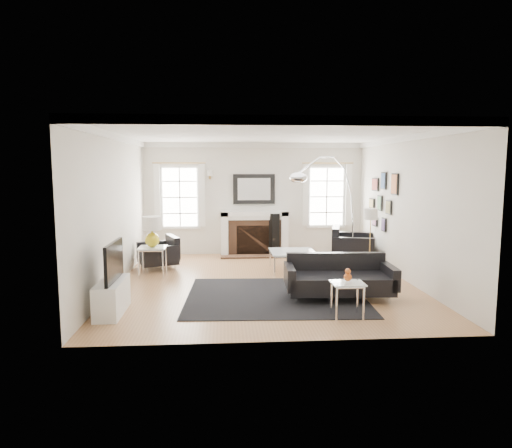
{
  "coord_description": "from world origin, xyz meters",
  "views": [
    {
      "loc": [
        -0.76,
        -8.49,
        2.18
      ],
      "look_at": [
        -0.14,
        0.3,
        1.09
      ],
      "focal_mm": 32.0,
      "sensor_mm": 36.0,
      "label": 1
    }
  ],
  "objects": [
    {
      "name": "gourd_lamp",
      "position": [
        -2.2,
        0.67,
        0.95
      ],
      "size": [
        0.39,
        0.39,
        0.62
      ],
      "color": "gold",
      "rests_on": "side_table_left"
    },
    {
      "name": "ceiling",
      "position": [
        0.0,
        0.0,
        2.8
      ],
      "size": [
        5.5,
        6.0,
        0.02
      ],
      "primitive_type": "cube",
      "color": "white",
      "rests_on": "back_wall"
    },
    {
      "name": "fireplace",
      "position": [
        0.0,
        2.79,
        0.54
      ],
      "size": [
        1.7,
        0.69,
        1.11
      ],
      "color": "white",
      "rests_on": "floor"
    },
    {
      "name": "stick_floor_lamp",
      "position": [
        2.2,
        0.48,
        1.18
      ],
      "size": [
        0.28,
        0.28,
        1.36
      ],
      "color": "#B98C40",
      "rests_on": "floor"
    },
    {
      "name": "floor",
      "position": [
        0.0,
        0.0,
        0.0
      ],
      "size": [
        6.0,
        6.0,
        0.0
      ],
      "primitive_type": "plane",
      "color": "#A06D43",
      "rests_on": "ground"
    },
    {
      "name": "armchair_right",
      "position": [
        2.13,
        1.68,
        0.38
      ],
      "size": [
        1.14,
        1.22,
        0.69
      ],
      "color": "black",
      "rests_on": "floor"
    },
    {
      "name": "right_wall",
      "position": [
        2.75,
        0.0,
        1.4
      ],
      "size": [
        0.04,
        6.0,
        2.8
      ],
      "primitive_type": "cube",
      "color": "beige",
      "rests_on": "floor"
    },
    {
      "name": "mantel_mirror",
      "position": [
        0.0,
        2.95,
        1.65
      ],
      "size": [
        1.05,
        0.07,
        0.75
      ],
      "color": "black",
      "rests_on": "back_wall"
    },
    {
      "name": "sofa",
      "position": [
        1.16,
        -1.09,
        0.32
      ],
      "size": [
        1.85,
        0.92,
        0.59
      ],
      "color": "black",
      "rests_on": "floor"
    },
    {
      "name": "coffee_table",
      "position": [
        0.69,
        0.98,
        0.39
      ],
      "size": [
        0.94,
        0.94,
        0.42
      ],
      "color": "silver",
      "rests_on": "floor"
    },
    {
      "name": "armchair_left",
      "position": [
        -2.15,
        1.39,
        0.32
      ],
      "size": [
        1.02,
        1.07,
        0.58
      ],
      "color": "black",
      "rests_on": "floor"
    },
    {
      "name": "nesting_table",
      "position": [
        1.03,
        -2.12,
        0.41
      ],
      "size": [
        0.47,
        0.4,
        0.52
      ],
      "color": "silver",
      "rests_on": "floor"
    },
    {
      "name": "gallery_wall",
      "position": [
        2.72,
        1.3,
        1.53
      ],
      "size": [
        0.04,
        1.73,
        1.29
      ],
      "color": "black",
      "rests_on": "right_wall"
    },
    {
      "name": "side_table_left",
      "position": [
        -2.2,
        0.67,
        0.49
      ],
      "size": [
        0.54,
        0.54,
        0.6
      ],
      "color": "silver",
      "rests_on": "floor"
    },
    {
      "name": "area_rug",
      "position": [
        0.1,
        -0.97,
        0.01
      ],
      "size": [
        3.1,
        2.62,
        0.01
      ],
      "primitive_type": "cube",
      "rotation": [
        0.0,
        0.0,
        -0.05
      ],
      "color": "black",
      "rests_on": "floor"
    },
    {
      "name": "arc_floor_lamp",
      "position": [
        1.42,
        0.94,
        1.36
      ],
      "size": [
        1.78,
        1.64,
        2.51
      ],
      "color": "silver",
      "rests_on": "floor"
    },
    {
      "name": "back_wall",
      "position": [
        0.0,
        3.0,
        1.4
      ],
      "size": [
        5.5,
        0.04,
        2.8
      ],
      "primitive_type": "cube",
      "color": "beige",
      "rests_on": "floor"
    },
    {
      "name": "window_left",
      "position": [
        -1.85,
        2.95,
        1.46
      ],
      "size": [
        1.24,
        0.15,
        1.62
      ],
      "color": "white",
      "rests_on": "back_wall"
    },
    {
      "name": "left_wall",
      "position": [
        -2.75,
        0.0,
        1.4
      ],
      "size": [
        0.04,
        6.0,
        2.8
      ],
      "primitive_type": "cube",
      "color": "beige",
      "rests_on": "floor"
    },
    {
      "name": "crown_molding",
      "position": [
        0.0,
        0.0,
        2.74
      ],
      "size": [
        5.5,
        6.0,
        0.12
      ],
      "primitive_type": "cube",
      "color": "white",
      "rests_on": "back_wall"
    },
    {
      "name": "orange_vase",
      "position": [
        1.03,
        -2.12,
        0.62
      ],
      "size": [
        0.12,
        0.12,
        0.19
      ],
      "color": "#BD4F18",
      "rests_on": "nesting_table"
    },
    {
      "name": "tv_unit",
      "position": [
        -2.44,
        -1.7,
        0.33
      ],
      "size": [
        0.35,
        1.0,
        1.09
      ],
      "color": "white",
      "rests_on": "floor"
    },
    {
      "name": "speaker_tower",
      "position": [
        0.48,
        2.65,
        0.53
      ],
      "size": [
        0.28,
        0.28,
        1.06
      ],
      "primitive_type": "cube",
      "rotation": [
        0.0,
        0.0,
        0.4
      ],
      "color": "black",
      "rests_on": "floor"
    },
    {
      "name": "front_wall",
      "position": [
        0.0,
        -3.0,
        1.4
      ],
      "size": [
        5.5,
        0.04,
        2.8
      ],
      "primitive_type": "cube",
      "color": "beige",
      "rests_on": "floor"
    },
    {
      "name": "window_right",
      "position": [
        1.85,
        2.95,
        1.46
      ],
      "size": [
        1.24,
        0.15,
        1.62
      ],
      "color": "white",
      "rests_on": "back_wall"
    }
  ]
}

